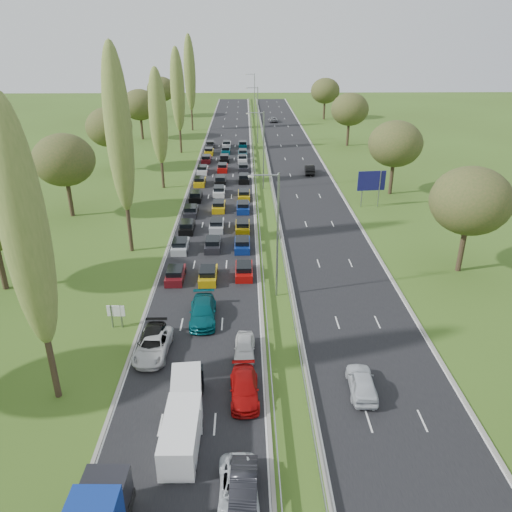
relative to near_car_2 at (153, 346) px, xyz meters
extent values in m
plane|color=#3A561B|center=(10.19, 46.23, -0.75)|extent=(260.00, 260.00, 0.00)
cube|color=black|center=(3.44, 48.73, -0.75)|extent=(10.50, 215.00, 0.04)
cube|color=black|center=(16.94, 48.73, -0.75)|extent=(10.50, 215.00, 0.04)
cube|color=gray|center=(9.04, 48.73, -0.20)|extent=(0.06, 215.00, 0.32)
cube|color=gray|center=(11.34, 48.73, -0.20)|extent=(0.06, 215.00, 0.32)
cylinder|color=gray|center=(10.19, 9.23, 5.25)|extent=(0.18, 0.18, 12.00)
cylinder|color=gray|center=(10.19, 44.23, 5.25)|extent=(0.18, 0.18, 12.00)
cylinder|color=gray|center=(10.19, 79.23, 5.25)|extent=(0.18, 0.18, 12.00)
cylinder|color=gray|center=(10.19, 114.23, 5.25)|extent=(0.18, 0.18, 12.00)
cylinder|color=#2D2116|center=(-5.81, -4.77, 2.85)|extent=(0.44, 0.44, 7.20)
ellipsoid|color=olive|center=(-5.81, -4.77, 11.65)|extent=(2.80, 2.80, 16.00)
cylinder|color=#2D2116|center=(-5.81, 20.23, 3.21)|extent=(0.44, 0.44, 7.92)
ellipsoid|color=olive|center=(-5.81, 20.23, 12.89)|extent=(2.80, 2.80, 17.60)
cylinder|color=#2D2116|center=(-5.81, 45.23, 2.49)|extent=(0.44, 0.44, 6.48)
ellipsoid|color=olive|center=(-5.81, 45.23, 10.41)|extent=(2.80, 2.80, 14.40)
cylinder|color=#2D2116|center=(-5.81, 70.23, 2.85)|extent=(0.44, 0.44, 7.20)
ellipsoid|color=olive|center=(-5.81, 70.23, 11.65)|extent=(2.80, 2.80, 16.00)
cylinder|color=#2D2116|center=(-5.81, 95.23, 3.21)|extent=(0.44, 0.44, 7.92)
ellipsoid|color=olive|center=(-5.81, 95.23, 12.89)|extent=(2.80, 2.80, 17.60)
cylinder|color=#2D2116|center=(-16.31, 11.23, 1.67)|extent=(0.56, 0.56, 4.84)
cylinder|color=#2D2116|center=(-16.31, 32.23, 1.67)|extent=(0.56, 0.56, 4.84)
ellipsoid|color=#38471E|center=(-16.31, 32.23, 6.95)|extent=(8.00, 8.00, 6.80)
cylinder|color=#2D2116|center=(-16.31, 56.23, 1.67)|extent=(0.56, 0.56, 4.84)
ellipsoid|color=#38471E|center=(-16.31, 56.23, 6.95)|extent=(8.00, 8.00, 6.80)
cylinder|color=#2D2116|center=(-16.31, 84.23, 1.67)|extent=(0.56, 0.56, 4.84)
ellipsoid|color=#38471E|center=(-16.31, 84.23, 6.95)|extent=(8.00, 8.00, 6.80)
cylinder|color=#2D2116|center=(-16.31, 116.23, 1.67)|extent=(0.56, 0.56, 4.84)
ellipsoid|color=#38471E|center=(-16.31, 116.23, 6.95)|extent=(8.00, 8.00, 6.80)
cylinder|color=#2D2116|center=(29.69, 14.23, 1.67)|extent=(0.56, 0.56, 4.84)
ellipsoid|color=#38471E|center=(29.69, 14.23, 6.95)|extent=(8.00, 8.00, 6.80)
cylinder|color=#2D2116|center=(29.69, 41.23, 1.67)|extent=(0.56, 0.56, 4.84)
ellipsoid|color=#38471E|center=(29.69, 41.23, 6.95)|extent=(8.00, 8.00, 6.80)
cylinder|color=#2D2116|center=(29.69, 76.23, 1.67)|extent=(0.56, 0.56, 4.84)
ellipsoid|color=#38471E|center=(29.69, 76.23, 6.95)|extent=(8.00, 8.00, 6.80)
cylinder|color=#2D2116|center=(29.69, 111.23, 1.67)|extent=(0.56, 0.56, 4.84)
ellipsoid|color=#38471E|center=(29.69, 111.23, 6.95)|extent=(8.00, 8.00, 6.80)
cube|color=#590F14|center=(0.14, 12.79, -0.31)|extent=(1.75, 4.00, 0.80)
cube|color=#B2B7BC|center=(-0.23, 20.22, -0.31)|extent=(1.75, 4.00, 0.80)
cube|color=black|center=(-0.07, 26.20, -0.31)|extent=(1.75, 4.00, 0.80)
cube|color=black|center=(-0.14, 32.10, -0.31)|extent=(1.75, 4.00, 0.80)
cube|color=black|center=(-0.08, 38.77, -0.31)|extent=(1.75, 4.00, 0.80)
cube|color=#BF990C|center=(-0.11, 46.65, -0.31)|extent=(1.75, 4.00, 0.80)
cube|color=silver|center=(-0.20, 54.05, -0.31)|extent=(1.75, 4.00, 0.80)
cube|color=#590F14|center=(-0.10, 62.07, -0.31)|extent=(1.75, 4.00, 0.80)
cube|color=#BF990C|center=(0.01, 68.61, -0.31)|extent=(1.75, 4.00, 0.80)
cube|color=black|center=(-0.09, 75.30, -0.31)|extent=(1.75, 4.00, 0.80)
cube|color=#BF990C|center=(3.46, 12.66, -0.31)|extent=(1.75, 4.00, 0.80)
cube|color=black|center=(3.50, 20.57, -0.31)|extent=(1.75, 4.00, 0.80)
cube|color=#B2B7BC|center=(3.63, 26.75, -0.31)|extent=(1.75, 4.00, 0.80)
cube|color=#BF990C|center=(3.56, 34.14, -0.31)|extent=(1.75, 4.00, 0.80)
cube|color=silver|center=(3.29, 41.30, -0.31)|extent=(1.75, 4.00, 0.80)
cube|color=black|center=(3.24, 47.27, -0.31)|extent=(1.75, 4.00, 0.80)
cube|color=#A50C0A|center=(3.28, 55.45, -0.31)|extent=(1.75, 4.00, 0.80)
cube|color=black|center=(3.37, 62.43, -0.31)|extent=(1.75, 4.00, 0.80)
cube|color=#053F4C|center=(3.41, 69.42, -0.31)|extent=(1.75, 4.00, 0.80)
cube|color=silver|center=(3.40, 75.37, -0.31)|extent=(1.75, 4.00, 0.80)
cube|color=#A50C0A|center=(7.09, 13.60, -0.31)|extent=(1.75, 4.00, 0.80)
cube|color=navy|center=(6.89, 20.42, -0.31)|extent=(1.75, 4.00, 0.80)
cube|color=#BF990C|center=(6.92, 26.14, -0.31)|extent=(1.75, 4.00, 0.80)
cube|color=navy|center=(6.97, 33.66, -0.31)|extent=(1.75, 4.00, 0.80)
cube|color=#BF990C|center=(7.10, 39.29, -0.31)|extent=(1.75, 4.00, 0.80)
cube|color=black|center=(7.08, 48.34, -0.31)|extent=(1.75, 4.00, 0.80)
cube|color=black|center=(7.00, 55.40, -0.31)|extent=(1.75, 4.00, 0.80)
cube|color=silver|center=(6.83, 62.11, -0.31)|extent=(1.75, 4.00, 0.80)
cube|color=#053F4C|center=(6.87, 66.99, -0.31)|extent=(1.75, 4.00, 0.80)
cube|color=#053F4C|center=(6.86, 75.04, -0.31)|extent=(1.75, 4.00, 0.80)
imported|color=silver|center=(0.00, 0.00, 0.00)|extent=(2.75, 5.41, 1.46)
imported|color=black|center=(-0.16, 0.49, 0.02)|extent=(2.11, 5.18, 1.50)
imported|color=#054B54|center=(3.51, 5.02, 0.07)|extent=(2.45, 5.62, 1.61)
imported|color=black|center=(7.05, -13.39, -0.03)|extent=(1.64, 4.31, 1.40)
imported|color=silver|center=(6.78, -13.32, -0.08)|extent=(2.24, 4.73, 1.30)
imported|color=#A20A0A|center=(7.11, -5.16, -0.04)|extent=(2.10, 4.86, 1.39)
imported|color=silver|center=(7.12, -0.24, -0.06)|extent=(1.70, 3.97, 1.34)
imported|color=silver|center=(15.31, -4.80, 0.03)|extent=(2.03, 4.56, 1.52)
imported|color=black|center=(18.67, 53.30, 0.04)|extent=(1.97, 4.81, 1.55)
imported|color=slate|center=(15.11, 107.22, -0.06)|extent=(2.53, 4.95, 1.34)
cube|color=black|center=(0.03, -14.36, 0.82)|extent=(2.27, 2.05, 2.20)
cube|color=white|center=(3.31, -9.78, 0.36)|extent=(2.08, 5.20, 2.08)
cube|color=black|center=(3.31, -7.49, 0.26)|extent=(2.03, 0.83, 1.66)
cylinder|color=black|center=(2.42, -8.12, -0.38)|extent=(0.26, 0.71, 0.71)
cylinder|color=black|center=(4.19, -11.44, -0.38)|extent=(0.26, 0.71, 0.71)
cube|color=silver|center=(3.27, -6.35, 0.31)|extent=(1.98, 4.96, 1.98)
cube|color=black|center=(3.27, -4.17, 0.21)|extent=(1.93, 0.79, 1.59)
cylinder|color=black|center=(2.43, -4.77, -0.39)|extent=(0.25, 0.67, 0.67)
cylinder|color=black|center=(4.12, -7.94, -0.39)|extent=(0.25, 0.67, 0.67)
cylinder|color=gray|center=(-4.11, 3.96, 0.30)|extent=(0.16, 0.16, 2.10)
cylinder|color=gray|center=(-3.31, 3.96, 0.30)|extent=(0.16, 0.16, 2.10)
cube|color=white|center=(-3.71, 3.96, 0.85)|extent=(1.50, 0.18, 1.00)
cylinder|color=gray|center=(23.89, 35.17, 1.85)|extent=(0.16, 0.16, 5.20)
cylinder|color=gray|center=(26.29, 35.17, 1.85)|extent=(0.16, 0.16, 5.20)
cube|color=navy|center=(25.09, 35.17, 3.05)|extent=(3.99, 0.51, 2.80)
camera|label=1|loc=(7.29, -32.57, 22.48)|focal=35.00mm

